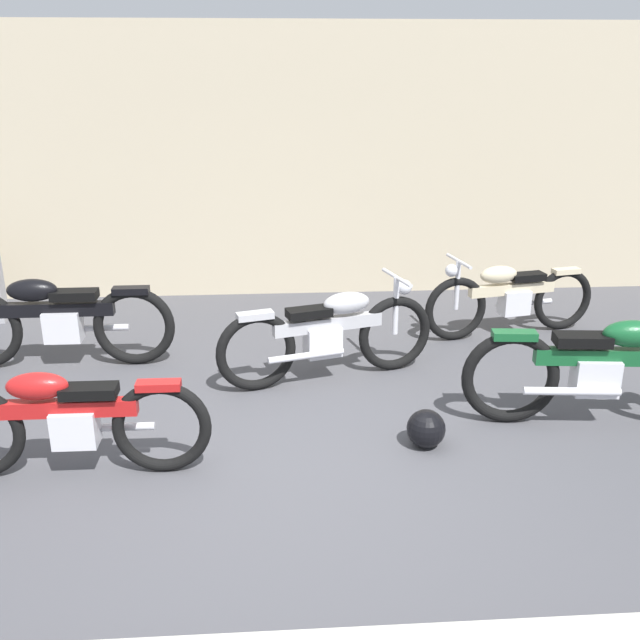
{
  "coord_description": "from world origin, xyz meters",
  "views": [
    {
      "loc": [
        -0.04,
        -4.51,
        2.76
      ],
      "look_at": [
        0.38,
        1.65,
        0.55
      ],
      "focal_mm": 39.96,
      "sensor_mm": 36.0,
      "label": 1
    }
  ],
  "objects_px": {
    "helmet": "(426,429)",
    "motorcycle_green": "(606,368)",
    "motorcycle_black": "(55,319)",
    "motorcycle_red": "(65,420)",
    "motorcycle_silver": "(330,334)",
    "motorcycle_cream": "(509,297)"
  },
  "relations": [
    {
      "from": "helmet",
      "to": "motorcycle_green",
      "type": "xyz_separation_m",
      "value": [
        1.49,
        0.28,
        0.34
      ]
    },
    {
      "from": "helmet",
      "to": "motorcycle_black",
      "type": "xyz_separation_m",
      "value": [
        -3.23,
        1.78,
        0.33
      ]
    },
    {
      "from": "motorcycle_red",
      "to": "motorcycle_silver",
      "type": "bearing_deg",
      "value": -142.4
    },
    {
      "from": "motorcycle_red",
      "to": "motorcycle_black",
      "type": "height_order",
      "value": "motorcycle_black"
    },
    {
      "from": "motorcycle_cream",
      "to": "motorcycle_red",
      "type": "relative_size",
      "value": 0.98
    },
    {
      "from": "helmet",
      "to": "motorcycle_cream",
      "type": "height_order",
      "value": "motorcycle_cream"
    },
    {
      "from": "helmet",
      "to": "motorcycle_green",
      "type": "relative_size",
      "value": 0.13
    },
    {
      "from": "helmet",
      "to": "motorcycle_green",
      "type": "bearing_deg",
      "value": 10.58
    },
    {
      "from": "motorcycle_silver",
      "to": "motorcycle_green",
      "type": "relative_size",
      "value": 0.91
    },
    {
      "from": "motorcycle_green",
      "to": "motorcycle_cream",
      "type": "bearing_deg",
      "value": 98.56
    },
    {
      "from": "motorcycle_cream",
      "to": "motorcycle_silver",
      "type": "bearing_deg",
      "value": 16.23
    },
    {
      "from": "motorcycle_green",
      "to": "motorcycle_black",
      "type": "bearing_deg",
      "value": 167.81
    },
    {
      "from": "motorcycle_silver",
      "to": "motorcycle_red",
      "type": "relative_size",
      "value": 1.02
    },
    {
      "from": "helmet",
      "to": "motorcycle_silver",
      "type": "bearing_deg",
      "value": 116.09
    },
    {
      "from": "motorcycle_red",
      "to": "motorcycle_black",
      "type": "distance_m",
      "value": 2.09
    },
    {
      "from": "helmet",
      "to": "motorcycle_red",
      "type": "relative_size",
      "value": 0.15
    },
    {
      "from": "motorcycle_green",
      "to": "motorcycle_red",
      "type": "xyz_separation_m",
      "value": [
        -4.1,
        -0.49,
        -0.05
      ]
    },
    {
      "from": "motorcycle_cream",
      "to": "motorcycle_red",
      "type": "xyz_separation_m",
      "value": [
        -3.99,
        -2.55,
        0.01
      ]
    },
    {
      "from": "helmet",
      "to": "motorcycle_black",
      "type": "bearing_deg",
      "value": 151.09
    },
    {
      "from": "motorcycle_red",
      "to": "motorcycle_black",
      "type": "xyz_separation_m",
      "value": [
        -0.62,
        2.0,
        0.05
      ]
    },
    {
      "from": "motorcycle_green",
      "to": "motorcycle_black",
      "type": "relative_size",
      "value": 1.01
    },
    {
      "from": "motorcycle_green",
      "to": "motorcycle_red",
      "type": "height_order",
      "value": "motorcycle_green"
    }
  ]
}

